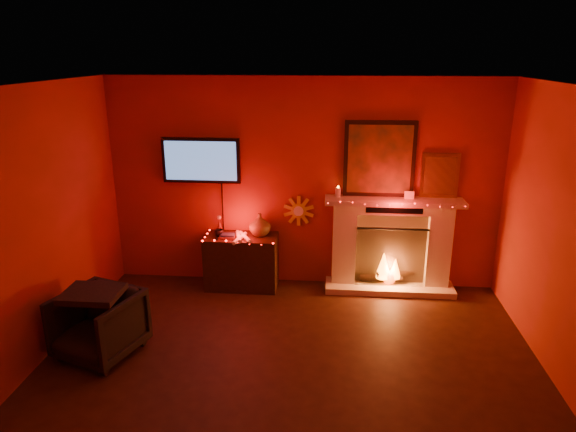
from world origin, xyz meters
name	(u,v)px	position (x,y,z in m)	size (l,w,h in m)	color
room	(285,260)	(0.00, 0.00, 1.35)	(5.00, 5.00, 5.00)	black
fireplace	(391,236)	(1.14, 2.39, 0.72)	(1.72, 0.40, 2.18)	beige
tv	(201,161)	(-1.30, 2.45, 1.65)	(1.00, 0.07, 1.24)	black
sunburst_clock	(299,211)	(-0.05, 2.48, 1.00)	(0.40, 0.03, 0.40)	gold
console_table	(243,258)	(-0.77, 2.26, 0.40)	(0.93, 0.56, 1.00)	black
armchair	(99,325)	(-1.95, 0.56, 0.34)	(0.73, 0.75, 0.68)	black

